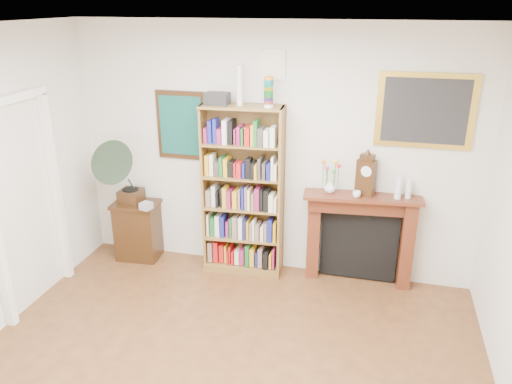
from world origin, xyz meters
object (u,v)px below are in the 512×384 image
at_px(mantel_clock, 366,176).
at_px(bottle_right, 409,189).
at_px(bookshelf, 242,182).
at_px(side_cabinet, 138,230).
at_px(fireplace, 360,231).
at_px(gramophone, 122,169).
at_px(flower_vase, 330,187).
at_px(teacup, 357,194).
at_px(bottle_left, 398,188).
at_px(cd_stack, 146,206).

bearing_deg(mantel_clock, bottle_right, 22.38).
bearing_deg(bookshelf, mantel_clock, -1.77).
relative_size(side_cabinet, bottle_right, 3.62).
xyz_separation_m(fireplace, bottle_right, (0.46, -0.01, 0.54)).
height_order(fireplace, gramophone, gramophone).
relative_size(mantel_clock, bottle_right, 2.24).
distance_m(bookshelf, flower_vase, 0.96).
relative_size(bookshelf, mantel_clock, 5.01).
relative_size(teacup, bottle_left, 0.36).
height_order(side_cabinet, cd_stack, cd_stack).
xyz_separation_m(side_cabinet, gramophone, (-0.06, -0.12, 0.83)).
height_order(fireplace, bottle_right, bottle_right).
distance_m(side_cabinet, gramophone, 0.84).
bearing_deg(fireplace, teacup, -122.18).
distance_m(mantel_clock, bottle_right, 0.46).
distance_m(cd_stack, flower_vase, 2.11).
bearing_deg(side_cabinet, flower_vase, -2.16).
bearing_deg(bottle_right, cd_stack, -174.98).
relative_size(side_cabinet, flower_vase, 5.39).
height_order(side_cabinet, fireplace, fireplace).
xyz_separation_m(fireplace, mantel_clock, (0.02, -0.03, 0.65)).
bearing_deg(bottle_left, gramophone, -176.38).
bearing_deg(cd_stack, bookshelf, 9.05).
height_order(flower_vase, bottle_left, bottle_left).
height_order(mantel_clock, teacup, mantel_clock).
bearing_deg(fireplace, flower_vase, -177.17).
xyz_separation_m(gramophone, bottle_right, (3.14, 0.23, -0.04)).
bearing_deg(bookshelf, teacup, -5.75).
relative_size(gramophone, bottle_left, 3.43).
bearing_deg(bookshelf, flower_vase, -1.97).
bearing_deg(teacup, bottle_right, 12.09).
bearing_deg(bookshelf, bottle_left, -2.95).
xyz_separation_m(teacup, bottle_right, (0.52, 0.11, 0.07)).
bearing_deg(gramophone, bookshelf, 6.35).
height_order(teacup, bottle_left, bottle_left).
bearing_deg(teacup, gramophone, -177.34).
relative_size(gramophone, teacup, 9.57).
bearing_deg(gramophone, fireplace, 5.03).
height_order(fireplace, teacup, teacup).
bearing_deg(cd_stack, teacup, 3.44).
bearing_deg(teacup, bookshelf, 178.42).
distance_m(side_cabinet, bottle_left, 3.09).
relative_size(gramophone, flower_vase, 6.14).
xyz_separation_m(bookshelf, gramophone, (-1.37, -0.16, 0.10)).
bearing_deg(bottle_right, gramophone, -175.76).
relative_size(cd_stack, teacup, 1.40).
height_order(cd_stack, bottle_right, bottle_right).
distance_m(side_cabinet, cd_stack, 0.48).
distance_m(side_cabinet, teacup, 2.66).
distance_m(bookshelf, bottle_left, 1.67).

